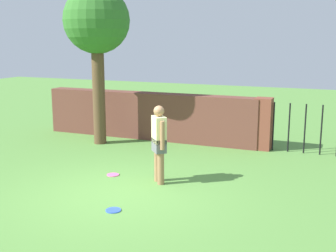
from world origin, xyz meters
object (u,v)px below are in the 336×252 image
object	(u,v)px
tree	(97,24)
frisbee_blue	(113,210)
person	(159,141)
frisbee_pink	(113,175)

from	to	relation	value
tree	frisbee_blue	bearing A→B (deg)	-56.23
person	frisbee_pink	xyz separation A→B (m)	(-1.14, 0.06, -0.89)
frisbee_blue	frisbee_pink	distance (m)	2.02
person	frisbee_blue	xyz separation A→B (m)	(-0.13, -1.70, -0.89)
frisbee_blue	person	bearing A→B (deg)	85.67
tree	frisbee_pink	size ratio (longest dim) A/B	16.08
frisbee_blue	frisbee_pink	xyz separation A→B (m)	(-1.01, 1.76, 0.00)
frisbee_pink	person	bearing A→B (deg)	-3.00
tree	frisbee_pink	world-z (taller)	tree
frisbee_blue	frisbee_pink	size ratio (longest dim) A/B	1.00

